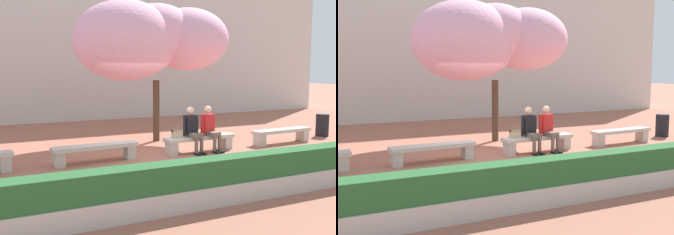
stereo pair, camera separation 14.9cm
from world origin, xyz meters
TOP-DOWN VIEW (x-y plane):
  - ground_plane at (0.00, 0.00)m, footprint 100.00×100.00m
  - building_facade at (0.00, 10.22)m, footprint 28.00×4.00m
  - stone_bench_near_west at (-1.50, 0.00)m, footprint 2.19×0.53m
  - stone_bench_center at (1.50, 0.00)m, footprint 2.19×0.53m
  - stone_bench_near_east at (4.51, -0.00)m, footprint 2.19×0.53m
  - person_seated_left at (1.23, -0.05)m, footprint 0.51×0.72m
  - person_seated_right at (1.80, -0.05)m, footprint 0.50×0.73m
  - handbag at (0.77, -0.02)m, footprint 0.30×0.15m
  - cherry_tree_main at (0.90, 2.03)m, footprint 5.02×3.03m
  - planter_hedge_foreground at (0.00, -3.88)m, footprint 15.01×0.50m
  - trash_bin at (6.73, 0.43)m, footprint 0.44×0.44m

SIDE VIEW (x-z plane):
  - ground_plane at x=0.00m, z-range 0.00..0.00m
  - stone_bench_near_west at x=-1.50m, z-range 0.09..0.54m
  - stone_bench_center at x=1.50m, z-range 0.09..0.54m
  - stone_bench_near_east at x=4.51m, z-range 0.09..0.54m
  - planter_hedge_foreground at x=0.00m, z-range -0.01..0.79m
  - trash_bin at x=6.73m, z-range 0.00..0.78m
  - handbag at x=0.77m, z-range 0.41..0.75m
  - person_seated_left at x=1.23m, z-range 0.05..1.34m
  - person_seated_right at x=1.80m, z-range 0.05..1.34m
  - cherry_tree_main at x=0.90m, z-range 1.06..5.47m
  - building_facade at x=0.00m, z-range 0.00..8.57m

